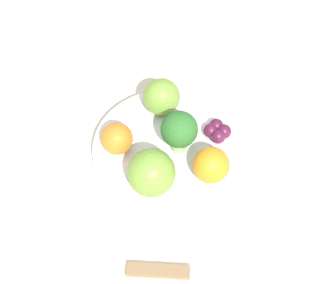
% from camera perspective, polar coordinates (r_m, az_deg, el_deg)
% --- Properties ---
extents(ground_plane, '(6.00, 6.00, 0.00)m').
position_cam_1_polar(ground_plane, '(0.77, -0.00, -2.43)').
color(ground_plane, gray).
extents(table_surface, '(1.20, 1.20, 0.02)m').
position_cam_1_polar(table_surface, '(0.76, -0.00, -2.01)').
color(table_surface, beige).
rests_on(table_surface, ground_plane).
extents(bowl, '(0.20, 0.20, 0.03)m').
position_cam_1_polar(bowl, '(0.74, -0.00, -1.03)').
color(bowl, white).
rests_on(bowl, table_surface).
extents(broccoli, '(0.05, 0.05, 0.06)m').
position_cam_1_polar(broccoli, '(0.70, 1.13, 1.00)').
color(broccoli, '#99C17A').
rests_on(broccoli, bowl).
extents(apple_red, '(0.05, 0.05, 0.05)m').
position_cam_1_polar(apple_red, '(0.75, -0.67, 4.61)').
color(apple_red, olive).
rests_on(apple_red, bowl).
extents(apple_green, '(0.06, 0.06, 0.06)m').
position_cam_1_polar(apple_green, '(0.67, -1.72, -3.13)').
color(apple_green, olive).
rests_on(apple_green, bowl).
extents(orange_front, '(0.04, 0.04, 0.04)m').
position_cam_1_polar(orange_front, '(0.72, -5.23, 0.35)').
color(orange_front, orange).
rests_on(orange_front, bowl).
extents(orange_back, '(0.05, 0.05, 0.05)m').
position_cam_1_polar(orange_back, '(0.69, 4.41, -2.35)').
color(orange_back, orange).
rests_on(orange_back, bowl).
extents(grape_cluster, '(0.04, 0.04, 0.02)m').
position_cam_1_polar(grape_cluster, '(0.74, 5.03, 1.12)').
color(grape_cluster, '#511938').
rests_on(grape_cluster, bowl).
extents(spoon, '(0.02, 0.07, 0.01)m').
position_cam_1_polar(spoon, '(0.67, -1.41, -12.92)').
color(spoon, olive).
rests_on(spoon, table_surface).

